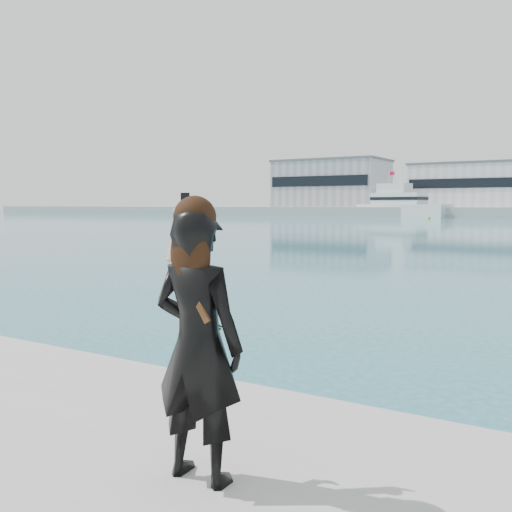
# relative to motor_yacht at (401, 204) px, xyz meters

# --- Properties ---
(ground) EXTENTS (500.00, 500.00, 0.00)m
(ground) POSITION_rel_motor_yacht_xyz_m (32.84, -112.99, -2.54)
(ground) COLOR #1A607B
(ground) RESTS_ON ground
(warehouse_grey_left) EXTENTS (26.52, 16.36, 11.50)m
(warehouse_grey_left) POSITION_rel_motor_yacht_xyz_m (-22.16, 14.99, 5.22)
(warehouse_grey_left) COLOR gray
(warehouse_grey_left) RESTS_ON far_quay
(warehouse_white) EXTENTS (24.48, 15.35, 9.50)m
(warehouse_white) POSITION_rel_motor_yacht_xyz_m (10.84, 14.99, 4.22)
(warehouse_white) COLOR silver
(warehouse_white) RESTS_ON far_quay
(flagpole_left) EXTENTS (1.28, 0.16, 8.00)m
(flagpole_left) POSITION_rel_motor_yacht_xyz_m (-5.06, 8.01, 4.00)
(flagpole_left) COLOR silver
(flagpole_left) RESTS_ON far_quay
(motor_yacht) EXTENTS (20.05, 9.68, 9.02)m
(motor_yacht) POSITION_rel_motor_yacht_xyz_m (0.00, 0.00, 0.00)
(motor_yacht) COLOR silver
(motor_yacht) RESTS_ON ground
(buoy_far) EXTENTS (0.50, 0.50, 0.50)m
(buoy_far) POSITION_rel_motor_yacht_xyz_m (9.15, -12.99, -2.54)
(buoy_far) COLOR #E7A10C
(buoy_far) RESTS_ON ground
(woman) EXTENTS (0.64, 0.43, 1.82)m
(woman) POSITION_rel_motor_yacht_xyz_m (33.50, -113.81, -0.82)
(woman) COLOR black
(woman) RESTS_ON near_quay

